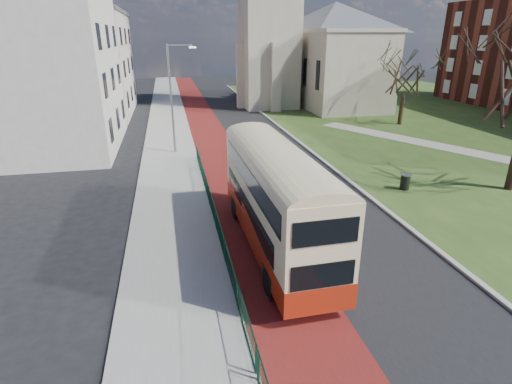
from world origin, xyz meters
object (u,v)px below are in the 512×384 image
object	(u,v)px
streetlamp	(173,94)
winter_tree_far	(406,70)
litter_bin	(405,182)
bus	(276,196)

from	to	relation	value
streetlamp	winter_tree_far	bearing A→B (deg)	15.18
streetlamp	winter_tree_far	size ratio (longest dim) A/B	1.01
streetlamp	litter_bin	bearing A→B (deg)	-40.22
streetlamp	winter_tree_far	xyz separation A→B (m)	(23.08, 6.26, 0.91)
bus	winter_tree_far	xyz separation A→B (m)	(19.38, 22.51, 3.03)
bus	litter_bin	xyz separation A→B (m)	(9.39, 5.18, -1.96)
winter_tree_far	streetlamp	bearing A→B (deg)	-164.82
streetlamp	bus	distance (m)	16.80
bus	litter_bin	bearing A→B (deg)	27.90
streetlamp	litter_bin	size ratio (longest dim) A/B	8.40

